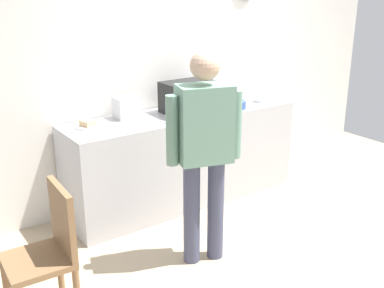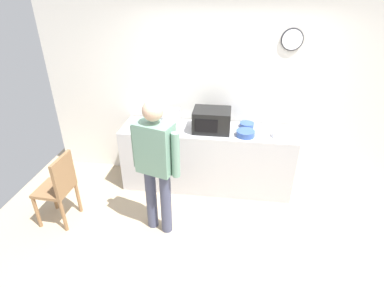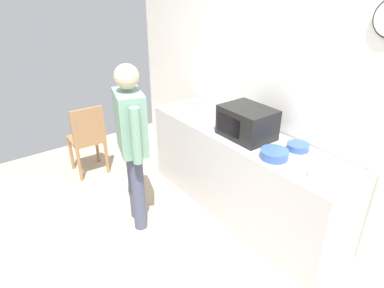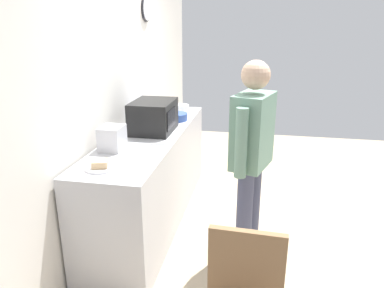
# 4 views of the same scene
# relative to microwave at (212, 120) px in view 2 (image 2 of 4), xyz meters

# --- Properties ---
(ground_plane) EXTENTS (6.00, 6.00, 0.00)m
(ground_plane) POSITION_rel_microwave_xyz_m (0.23, -1.19, -1.08)
(ground_plane) COLOR tan
(back_wall) EXTENTS (5.40, 0.13, 2.60)m
(back_wall) POSITION_rel_microwave_xyz_m (0.23, 0.41, 0.22)
(back_wall) COLOR silver
(back_wall) RESTS_ON ground_plane
(kitchen_counter) EXTENTS (2.39, 0.62, 0.93)m
(kitchen_counter) POSITION_rel_microwave_xyz_m (-0.06, 0.03, -0.61)
(kitchen_counter) COLOR #B7B7BC
(kitchen_counter) RESTS_ON ground_plane
(microwave) EXTENTS (0.50, 0.39, 0.30)m
(microwave) POSITION_rel_microwave_xyz_m (0.00, 0.00, 0.00)
(microwave) COLOR black
(microwave) RESTS_ON kitchen_counter
(sandwich_plate) EXTENTS (0.23, 0.23, 0.07)m
(sandwich_plate) POSITION_rel_microwave_xyz_m (-1.01, 0.10, -0.13)
(sandwich_plate) COLOR white
(sandwich_plate) RESTS_ON kitchen_counter
(salad_bowl) EXTENTS (0.20, 0.20, 0.06)m
(salad_bowl) POSITION_rel_microwave_xyz_m (0.48, 0.18, -0.12)
(salad_bowl) COLOR #33519E
(salad_bowl) RESTS_ON kitchen_counter
(cereal_bowl) EXTENTS (0.25, 0.25, 0.08)m
(cereal_bowl) POSITION_rel_microwave_xyz_m (0.46, -0.12, -0.11)
(cereal_bowl) COLOR #33519E
(cereal_bowl) RESTS_ON kitchen_counter
(mixing_bowl) EXTENTS (0.17, 0.17, 0.08)m
(mixing_bowl) POSITION_rel_microwave_xyz_m (0.89, -0.09, -0.11)
(mixing_bowl) COLOR white
(mixing_bowl) RESTS_ON kitchen_counter
(toaster) EXTENTS (0.22, 0.18, 0.20)m
(toaster) POSITION_rel_microwave_xyz_m (-0.59, 0.18, -0.05)
(toaster) COLOR silver
(toaster) RESTS_ON kitchen_counter
(fork_utensil) EXTENTS (0.03, 0.17, 0.01)m
(fork_utensil) POSITION_rel_microwave_xyz_m (0.73, 0.27, -0.15)
(fork_utensil) COLOR silver
(fork_utensil) RESTS_ON kitchen_counter
(spoon_utensil) EXTENTS (0.04, 0.17, 0.01)m
(spoon_utensil) POSITION_rel_microwave_xyz_m (-0.39, -0.17, -0.15)
(spoon_utensil) COLOR silver
(spoon_utensil) RESTS_ON kitchen_counter
(person_standing) EXTENTS (0.57, 0.35, 1.68)m
(person_standing) POSITION_rel_microwave_xyz_m (-0.54, -0.97, -0.09)
(person_standing) COLOR #424661
(person_standing) RESTS_ON ground_plane
(wooden_chair) EXTENTS (0.42, 0.42, 0.94)m
(wooden_chair) POSITION_rel_microwave_xyz_m (-1.78, -0.99, -0.55)
(wooden_chair) COLOR olive
(wooden_chair) RESTS_ON ground_plane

